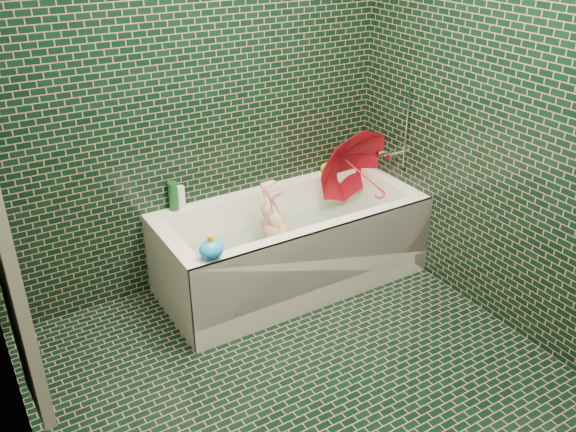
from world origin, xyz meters
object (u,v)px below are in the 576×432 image
bathtub (292,253)px  rubber_duck (328,166)px  umbrella (362,174)px  bath_toy (211,249)px  child (281,246)px

bathtub → rubber_duck: size_ratio=13.31×
bathtub → umbrella: umbrella is taller
umbrella → rubber_duck: bearing=109.9°
bathtub → umbrella: (0.60, 0.07, 0.40)m
umbrella → bath_toy: (-1.30, -0.38, -0.00)m
bathtub → child: bearing=-168.0°
child → bathtub: bearing=118.6°
child → bath_toy: size_ratio=5.80×
umbrella → rubber_duck: 0.29m
bath_toy → bathtub: bearing=26.2°
umbrella → rubber_duck: umbrella is taller
bathtub → child: (-0.10, -0.02, 0.10)m
rubber_duck → umbrella: bearing=-55.8°
rubber_duck → bath_toy: 1.36m
rubber_duck → bath_toy: bath_toy is taller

